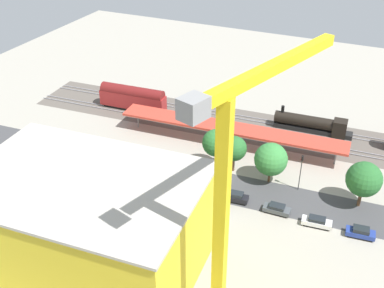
{
  "coord_description": "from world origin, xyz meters",
  "views": [
    {
      "loc": [
        -24.07,
        69.42,
        51.01
      ],
      "look_at": [
        5.84,
        2.81,
        7.04
      ],
      "focal_mm": 44.6,
      "sensor_mm": 36.0,
      "label": 1
    }
  ],
  "objects": [
    {
      "name": "street_asphalt",
      "position": [
        0.0,
        3.51,
        0.0
      ],
      "size": [
        106.78,
        15.38,
        0.01
      ],
      "primitive_type": "cube",
      "rotation": [
        0.0,
        0.0,
        0.06
      ],
      "color": "#424244",
      "rests_on": "ground"
    },
    {
      "name": "freight_coach_far",
      "position": [
        29.8,
        -16.73,
        3.07
      ],
      "size": [
        16.21,
        3.89,
        5.85
      ],
      "color": "black",
      "rests_on": "ground"
    },
    {
      "name": "parked_car_2",
      "position": [
        -18.16,
        7.26,
        0.72
      ],
      "size": [
        4.9,
        2.19,
        1.62
      ],
      "color": "black",
      "rests_on": "ground"
    },
    {
      "name": "tower_crane",
      "position": [
        -11.3,
        30.4,
        19.92
      ],
      "size": [
        9.09,
        24.4,
        33.84
      ],
      "color": "gray",
      "rests_on": "ground"
    },
    {
      "name": "box_truck_1",
      "position": [
        1.5,
        13.13,
        1.54
      ],
      "size": [
        10.03,
        2.57,
        3.11
      ],
      "color": "black",
      "rests_on": "ground"
    },
    {
      "name": "street_tree_1",
      "position": [
        -7.66,
        -1.57,
        4.76
      ],
      "size": [
        6.03,
        6.03,
        7.79
      ],
      "color": "brown",
      "rests_on": "ground"
    },
    {
      "name": "locomotive",
      "position": [
        -11.2,
        -23.37,
        1.78
      ],
      "size": [
        16.82,
        3.57,
        4.96
      ],
      "color": "black",
      "rests_on": "ground"
    },
    {
      "name": "ground_plane",
      "position": [
        0.0,
        0.0,
        0.0
      ],
      "size": [
        170.29,
        170.29,
        0.0
      ],
      "primitive_type": "plane",
      "color": "#9E998C",
      "rests_on": "ground"
    },
    {
      "name": "construction_building",
      "position": [
        10.16,
        28.99,
        7.22
      ],
      "size": [
        32.38,
        22.97,
        14.45
      ],
      "primitive_type": "cube",
      "rotation": [
        0.0,
        0.0,
        0.06
      ],
      "color": "yellow",
      "rests_on": "ground"
    },
    {
      "name": "parked_car_5",
      "position": [
        2.06,
        6.9,
        0.76
      ],
      "size": [
        4.74,
        2.17,
        1.74
      ],
      "color": "black",
      "rests_on": "ground"
    },
    {
      "name": "construction_roof_slab",
      "position": [
        10.16,
        28.99,
        14.65
      ],
      "size": [
        33.01,
        23.61,
        0.4
      ],
      "primitive_type": "cube",
      "rotation": [
        0.0,
        0.0,
        0.06
      ],
      "color": "#B7B2A8",
      "rests_on": "construction_building"
    },
    {
      "name": "parked_car_1",
      "position": [
        -24.93,
        7.04,
        0.76
      ],
      "size": [
        4.59,
        2.24,
        1.71
      ],
      "color": "black",
      "rests_on": "ground"
    },
    {
      "name": "street_tree_3",
      "position": [
        -0.48,
        -2.16,
        4.88
      ],
      "size": [
        4.7,
        4.7,
        7.25
      ],
      "color": "brown",
      "rests_on": "ground"
    },
    {
      "name": "track_rails",
      "position": [
        0.0,
        -20.05,
        0.18
      ],
      "size": [
        106.24,
        14.59,
        0.12
      ],
      "color": "#9E9EA8",
      "rests_on": "ground"
    },
    {
      "name": "platform_canopy_near",
      "position": [
        3.42,
        -11.1,
        3.82
      ],
      "size": [
        47.1,
        7.89,
        4.08
      ],
      "color": "#C63D2D",
      "rests_on": "ground"
    },
    {
      "name": "parked_car_4",
      "position": [
        -4.2,
        6.53,
        0.8
      ],
      "size": [
        4.28,
        2.13,
        1.8
      ],
      "color": "black",
      "rests_on": "ground"
    },
    {
      "name": "street_tree_0",
      "position": [
        -23.64,
        -0.93,
        5.43
      ],
      "size": [
        5.98,
        5.98,
        8.44
      ],
      "color": "brown",
      "rests_on": "ground"
    },
    {
      "name": "parked_car_3",
      "position": [
        -11.41,
        6.68,
        0.7
      ],
      "size": [
        4.53,
        1.97,
        1.58
      ],
      "color": "black",
      "rests_on": "ground"
    },
    {
      "name": "rail_bed",
      "position": [
        0.0,
        -20.05,
        0.0
      ],
      "size": [
        107.12,
        21.0,
        0.01
      ],
      "primitive_type": "cube",
      "rotation": [
        0.0,
        0.0,
        0.06
      ],
      "color": "#5B544C",
      "rests_on": "ground"
    },
    {
      "name": "box_truck_0",
      "position": [
        16.35,
        13.06,
        1.73
      ],
      "size": [
        9.51,
        3.18,
        3.51
      ],
      "color": "black",
      "rests_on": "ground"
    },
    {
      "name": "street_tree_2",
      "position": [
        2.98,
        -1.75,
        5.48
      ],
      "size": [
        5.22,
        5.22,
        8.11
      ],
      "color": "brown",
      "rests_on": "ground"
    },
    {
      "name": "traffic_light",
      "position": [
        -13.18,
        -1.25,
        4.65
      ],
      "size": [
        0.5,
        0.36,
        7.1
      ],
      "color": "#333333",
      "rests_on": "ground"
    }
  ]
}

